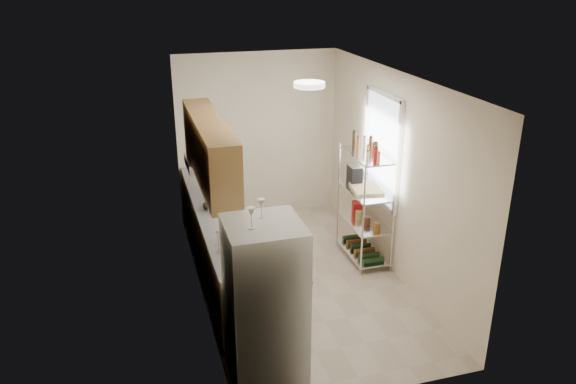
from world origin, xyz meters
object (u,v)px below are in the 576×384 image
at_px(refrigerator, 265,305).
at_px(frying_pan_large, 212,206).
at_px(cutting_board, 366,189).
at_px(rice_cooker, 217,202).
at_px(espresso_machine, 355,174).

distance_m(refrigerator, frying_pan_large, 2.27).
relative_size(refrigerator, cutting_board, 3.54).
xyz_separation_m(refrigerator, rice_cooker, (-0.08, 2.18, 0.16)).
relative_size(rice_cooker, espresso_machine, 0.88).
distance_m(rice_cooker, cutting_board, 1.98).
xyz_separation_m(cutting_board, espresso_machine, (-0.06, 0.27, 0.12)).
bearing_deg(frying_pan_large, cutting_board, 4.64).
bearing_deg(refrigerator, espresso_machine, 51.40).
bearing_deg(frying_pan_large, refrigerator, -75.09).
relative_size(rice_cooker, frying_pan_large, 0.99).
distance_m(refrigerator, espresso_machine, 2.95).
bearing_deg(refrigerator, cutting_board, 46.89).
distance_m(rice_cooker, frying_pan_large, 0.12).
bearing_deg(cutting_board, frying_pan_large, 172.89).
relative_size(refrigerator, frying_pan_large, 6.98).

